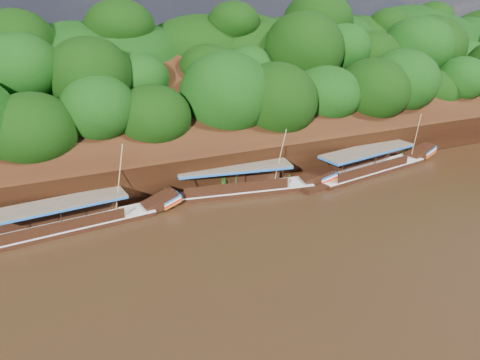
% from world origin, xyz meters
% --- Properties ---
extents(ground, '(160.00, 160.00, 0.00)m').
position_xyz_m(ground, '(0.00, 0.00, 0.00)').
color(ground, black).
rests_on(ground, ground).
extents(riverbank, '(120.00, 30.06, 19.40)m').
position_xyz_m(riverbank, '(-0.01, 22.73, 1.89)').
color(riverbank, black).
rests_on(riverbank, ground).
extents(boat_0, '(15.01, 4.27, 5.56)m').
position_xyz_m(boat_0, '(14.86, 7.71, 0.55)').
color(boat_0, black).
rests_on(boat_0, ground).
extents(boat_1, '(14.37, 4.46, 6.01)m').
position_xyz_m(boat_1, '(1.96, 8.27, 0.56)').
color(boat_1, black).
rests_on(boat_1, ground).
extents(boat_2, '(14.15, 3.19, 6.03)m').
position_xyz_m(boat_2, '(-11.81, 7.61, 0.50)').
color(boat_2, black).
rests_on(boat_2, ground).
extents(reeds, '(49.67, 2.39, 2.11)m').
position_xyz_m(reeds, '(-3.76, 9.69, 0.90)').
color(reeds, '#286F1B').
rests_on(reeds, ground).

